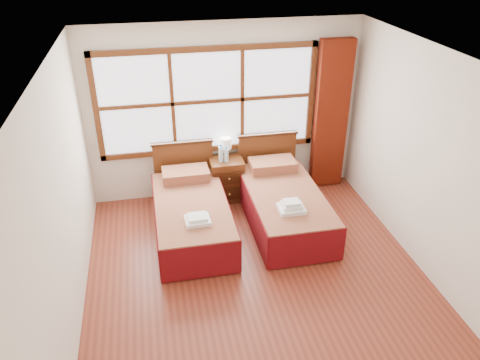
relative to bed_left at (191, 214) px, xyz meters
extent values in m
plane|color=maroon|center=(0.66, -1.20, -0.29)|extent=(4.50, 4.50, 0.00)
plane|color=white|center=(0.66, -1.20, 2.31)|extent=(4.50, 4.50, 0.00)
plane|color=silver|center=(0.66, 1.05, 1.01)|extent=(4.00, 0.00, 4.00)
plane|color=silver|center=(-1.34, -1.20, 1.01)|extent=(0.00, 4.50, 4.50)
plane|color=silver|center=(2.66, -1.20, 1.01)|extent=(0.00, 4.50, 4.50)
cube|color=white|center=(0.41, 1.02, 1.21)|extent=(3.00, 0.02, 1.40)
cube|color=#582C13|center=(0.41, 1.00, 0.47)|extent=(3.16, 0.06, 0.08)
cube|color=#582C13|center=(0.41, 1.00, 1.95)|extent=(3.16, 0.06, 0.08)
cube|color=#582C13|center=(-1.13, 1.00, 1.21)|extent=(0.08, 0.06, 1.56)
cube|color=#582C13|center=(1.95, 1.00, 1.21)|extent=(0.08, 0.06, 1.56)
cube|color=#582C13|center=(-0.09, 1.00, 1.21)|extent=(0.05, 0.05, 1.40)
cube|color=#582C13|center=(0.91, 1.00, 1.21)|extent=(0.05, 0.05, 1.40)
cube|color=#582C13|center=(0.41, 1.00, 1.21)|extent=(3.00, 0.05, 0.05)
cube|color=#64190A|center=(2.26, 0.91, 0.88)|extent=(0.50, 0.16, 2.30)
cube|color=#361A0B|center=(0.00, -0.07, -0.15)|extent=(0.84, 1.68, 0.27)
cube|color=maroon|center=(0.00, -0.07, 0.10)|extent=(0.94, 1.86, 0.23)
cube|color=maroon|center=(-0.47, -0.07, -0.03)|extent=(0.03, 1.86, 0.47)
cube|color=maroon|center=(0.47, -0.07, -0.03)|extent=(0.03, 1.86, 0.47)
cube|color=maroon|center=(0.00, -1.00, -0.03)|extent=(0.94, 0.03, 0.47)
cube|color=maroon|center=(0.00, 0.61, 0.29)|extent=(0.66, 0.38, 0.15)
cube|color=#582C13|center=(0.00, 0.94, 0.17)|extent=(0.88, 0.06, 0.91)
cube|color=#361A0B|center=(0.00, 0.94, 0.63)|extent=(0.91, 0.08, 0.04)
cube|color=#361A0B|center=(1.29, -0.07, -0.15)|extent=(0.86, 1.71, 0.28)
cube|color=maroon|center=(1.29, -0.07, 0.11)|extent=(0.96, 1.90, 0.23)
cube|color=maroon|center=(0.81, -0.07, -0.03)|extent=(0.03, 1.90, 0.48)
cube|color=maroon|center=(1.77, -0.07, -0.03)|extent=(0.03, 1.90, 0.48)
cube|color=maroon|center=(1.29, -1.01, -0.03)|extent=(0.96, 0.03, 0.48)
cube|color=maroon|center=(1.29, 0.62, 0.30)|extent=(0.67, 0.39, 0.15)
cube|color=#582C13|center=(1.29, 0.94, 0.18)|extent=(0.89, 0.06, 0.93)
cube|color=#361A0B|center=(1.29, 0.94, 0.65)|extent=(0.93, 0.08, 0.04)
cube|color=#582C13|center=(0.62, 0.80, 0.04)|extent=(0.49, 0.44, 0.65)
cube|color=#361A0B|center=(0.62, 0.57, -0.09)|extent=(0.43, 0.02, 0.20)
cube|color=#361A0B|center=(0.62, 0.57, 0.17)|extent=(0.43, 0.02, 0.20)
sphere|color=#B3933C|center=(0.62, 0.55, -0.09)|extent=(0.03, 0.03, 0.03)
sphere|color=#B3933C|center=(0.62, 0.55, 0.17)|extent=(0.03, 0.03, 0.03)
cube|color=white|center=(0.03, -0.53, 0.24)|extent=(0.32, 0.28, 0.05)
cube|color=white|center=(0.03, -0.53, 0.28)|extent=(0.24, 0.21, 0.04)
cube|color=white|center=(1.23, -0.52, 0.25)|extent=(0.33, 0.29, 0.05)
cube|color=white|center=(1.23, -0.52, 0.30)|extent=(0.25, 0.22, 0.05)
cube|color=white|center=(1.23, -0.52, 0.34)|extent=(0.21, 0.18, 0.04)
cylinder|color=gold|center=(0.64, 0.87, 0.38)|extent=(0.10, 0.10, 0.02)
cylinder|color=gold|center=(0.64, 0.87, 0.45)|extent=(0.02, 0.02, 0.13)
cylinder|color=white|center=(0.64, 0.87, 0.60)|extent=(0.16, 0.16, 0.16)
cylinder|color=#BFDFF6|center=(0.54, 0.76, 0.48)|extent=(0.07, 0.07, 0.23)
cylinder|color=#1758B0|center=(0.54, 0.76, 0.62)|extent=(0.03, 0.03, 0.03)
cylinder|color=#BFDFF6|center=(0.62, 0.73, 0.47)|extent=(0.06, 0.06, 0.21)
cylinder|color=#1758B0|center=(0.62, 0.73, 0.59)|extent=(0.03, 0.03, 0.03)
camera|label=1|loc=(-0.42, -5.32, 3.44)|focal=35.00mm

